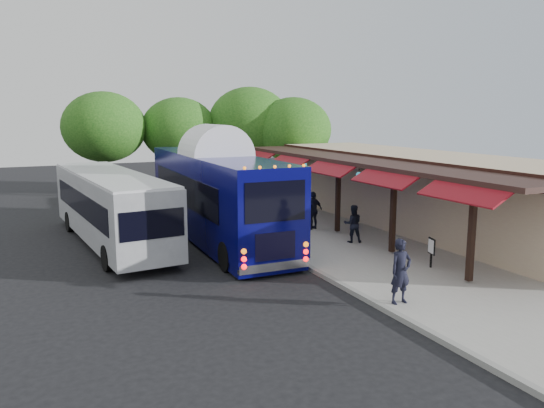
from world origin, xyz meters
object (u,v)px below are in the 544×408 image
city_bus (111,205)px  ped_a (401,271)px  coach_bus (216,191)px  ped_c (313,210)px  ped_b (353,224)px  ped_d (235,194)px  sign_board (431,248)px

city_bus → ped_a: 13.01m
coach_bus → ped_a: 10.43m
ped_a → ped_c: bearing=74.0°
ped_b → ped_d: ped_d is taller
city_bus → ped_d: size_ratio=7.04×
coach_bus → sign_board: size_ratio=11.94×
city_bus → coach_bus: bearing=-20.6°
ped_a → sign_board: ped_a is taller
coach_bus → ped_d: (3.33, 6.43, -1.19)m
coach_bus → ped_b: coach_bus is taller
coach_bus → ped_c: bearing=-5.5°
coach_bus → ped_b: size_ratio=7.91×
city_bus → ped_d: bearing=28.8°
ped_a → city_bus: bearing=118.1°
ped_c → ped_d: ped_c is taller
ped_b → ped_d: 10.00m
coach_bus → sign_board: coach_bus is taller
ped_b → ped_c: size_ratio=0.90×
ped_d → ped_c: bearing=86.2°
coach_bus → ped_c: size_ratio=7.10×
coach_bus → city_bus: coach_bus is taller
coach_bus → ped_d: coach_bus is taller
ped_d → sign_board: size_ratio=1.55×
coach_bus → city_bus: 4.51m
coach_bus → ped_b: (4.85, -3.46, -1.21)m
coach_bus → city_bus: (-4.33, 1.15, -0.48)m
ped_c → ped_d: (-1.27, 6.92, -0.07)m
ped_b → sign_board: (0.45, -4.30, -0.08)m
sign_board → ped_c: bearing=111.1°
ped_a → ped_b: (2.80, 6.71, -0.14)m
city_bus → ped_d: 9.33m
coach_bus → ped_a: bearing=-78.1°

